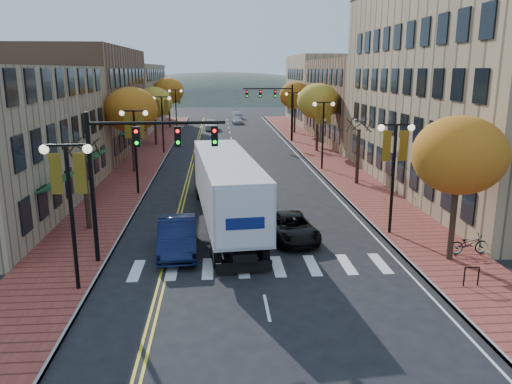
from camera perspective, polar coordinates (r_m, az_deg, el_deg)
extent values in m
plane|color=black|center=(21.21, 0.72, -10.64)|extent=(200.00, 200.00, 0.00)
cube|color=brown|center=(52.95, -12.26, 4.07)|extent=(4.00, 85.00, 0.15)
cube|color=brown|center=(53.54, 7.25, 4.38)|extent=(4.00, 85.00, 0.15)
cube|color=brown|center=(57.38, -20.13, 9.75)|extent=(12.00, 24.00, 11.00)
cube|color=#9E8966|center=(81.76, -15.43, 10.54)|extent=(12.00, 26.00, 9.50)
cube|color=#997F5B|center=(40.64, 25.95, 10.68)|extent=(15.00, 28.00, 15.00)
cube|color=brown|center=(64.59, 14.08, 10.09)|extent=(15.00, 24.00, 10.00)
cube|color=#9E8966|center=(85.71, 9.44, 11.48)|extent=(15.00, 20.00, 11.00)
cylinder|color=#382619|center=(28.92, -18.82, 0.03)|extent=(0.28, 0.28, 4.20)
cylinder|color=#382619|center=(44.26, -13.87, 5.42)|extent=(0.28, 0.28, 4.90)
ellipsoid|color=#C68717|center=(43.95, -14.08, 9.10)|extent=(4.48, 4.48, 3.81)
cylinder|color=#382619|center=(60.00, -11.43, 7.50)|extent=(0.28, 0.28, 4.55)
ellipsoid|color=gold|center=(59.78, -11.56, 10.02)|extent=(4.16, 4.16, 3.54)
cylinder|color=#382619|center=(77.80, -9.88, 9.15)|extent=(0.28, 0.28, 5.04)
ellipsoid|color=#C68717|center=(77.62, -9.97, 11.32)|extent=(4.61, 4.61, 3.92)
cylinder|color=#382619|center=(24.62, 21.66, -2.14)|extent=(0.28, 0.28, 4.55)
ellipsoid|color=#C68717|center=(24.07, 22.21, 3.93)|extent=(4.16, 4.16, 3.54)
cylinder|color=#382619|center=(39.29, 11.55, 3.99)|extent=(0.28, 0.28, 4.20)
cylinder|color=#382619|center=(54.64, 7.01, 7.25)|extent=(0.28, 0.28, 4.90)
ellipsoid|color=gold|center=(54.39, 7.10, 10.25)|extent=(4.48, 4.48, 3.81)
cylinder|color=#382619|center=(70.33, 4.44, 8.71)|extent=(0.28, 0.28, 4.76)
ellipsoid|color=#C68717|center=(70.13, 4.49, 10.97)|extent=(4.35, 4.35, 3.70)
cylinder|color=black|center=(20.88, -20.25, -3.14)|extent=(0.16, 0.16, 6.00)
cylinder|color=black|center=(20.25, -20.96, 5.01)|extent=(1.60, 0.10, 0.10)
sphere|color=#FFF2CC|center=(20.52, -23.07, 4.50)|extent=(0.36, 0.36, 0.36)
sphere|color=#FFF2CC|center=(20.06, -18.73, 4.69)|extent=(0.36, 0.36, 0.36)
cube|color=#B68F18|center=(20.57, -21.90, 1.93)|extent=(0.45, 0.03, 1.60)
cube|color=#B68F18|center=(20.31, -19.48, 2.01)|extent=(0.45, 0.03, 1.60)
cylinder|color=black|center=(36.15, -13.55, 4.25)|extent=(0.16, 0.16, 6.00)
cylinder|color=black|center=(35.79, -13.83, 8.99)|extent=(1.60, 0.10, 0.10)
sphere|color=#FFF2CC|center=(35.94, -15.08, 8.70)|extent=(0.36, 0.36, 0.36)
sphere|color=#FFF2CC|center=(35.69, -12.53, 8.81)|extent=(0.36, 0.36, 0.36)
cube|color=#B68F18|center=(35.97, -14.44, 7.22)|extent=(0.45, 0.03, 1.60)
cube|color=#B68F18|center=(35.83, -13.01, 7.27)|extent=(0.45, 0.03, 1.60)
cylinder|color=black|center=(53.84, -10.62, 7.45)|extent=(0.16, 0.16, 6.00)
cylinder|color=black|center=(53.60, -10.76, 10.64)|extent=(1.60, 0.10, 0.10)
sphere|color=#FFF2CC|center=(53.70, -11.61, 10.44)|extent=(0.36, 0.36, 0.36)
sphere|color=#FFF2CC|center=(53.53, -9.89, 10.51)|extent=(0.36, 0.36, 0.36)
cube|color=#B68F18|center=(53.72, -11.19, 9.45)|extent=(0.45, 0.03, 1.60)
cube|color=#B68F18|center=(53.62, -10.22, 9.48)|extent=(0.45, 0.03, 1.60)
cylinder|color=black|center=(71.68, -9.12, 9.06)|extent=(0.16, 0.16, 6.00)
cylinder|color=black|center=(71.50, -9.21, 11.45)|extent=(1.60, 0.10, 0.10)
sphere|color=#FFF2CC|center=(71.58, -9.86, 11.31)|extent=(0.36, 0.36, 0.36)
sphere|color=#FFF2CC|center=(71.45, -8.56, 11.35)|extent=(0.36, 0.36, 0.36)
cube|color=#B68F18|center=(71.59, -9.54, 10.56)|extent=(0.45, 0.03, 1.60)
cube|color=#B68F18|center=(71.52, -8.81, 10.58)|extent=(0.45, 0.03, 1.60)
cylinder|color=black|center=(27.48, 15.36, 1.19)|extent=(0.16, 0.16, 6.00)
cylinder|color=black|center=(27.00, 15.77, 7.41)|extent=(1.60, 0.10, 0.10)
sphere|color=#FFF2CC|center=(26.76, 14.12, 7.13)|extent=(0.36, 0.36, 0.36)
sphere|color=#FFF2CC|center=(27.30, 17.34, 7.05)|extent=(0.36, 0.36, 0.36)
cube|color=#B68F18|center=(26.99, 14.71, 5.11)|extent=(0.45, 0.03, 1.60)
cube|color=#B68F18|center=(27.30, 16.51, 5.09)|extent=(0.45, 0.03, 1.60)
cylinder|color=black|center=(44.57, 7.64, 6.27)|extent=(0.16, 0.16, 6.00)
cylinder|color=black|center=(44.28, 7.77, 10.12)|extent=(1.60, 0.10, 0.10)
sphere|color=#FFF2CC|center=(44.13, 6.73, 9.95)|extent=(0.36, 0.36, 0.36)
sphere|color=#FFF2CC|center=(44.47, 8.78, 9.91)|extent=(0.36, 0.36, 0.36)
cube|color=#B68F18|center=(44.28, 7.14, 8.71)|extent=(0.45, 0.03, 1.60)
cube|color=#B68F18|center=(44.46, 8.29, 8.70)|extent=(0.45, 0.03, 1.60)
cylinder|color=black|center=(62.18, 4.20, 8.48)|extent=(0.16, 0.16, 6.00)
cylinder|color=black|center=(61.97, 4.25, 11.24)|extent=(1.60, 0.10, 0.10)
sphere|color=#FFF2CC|center=(61.87, 3.50, 11.11)|extent=(0.36, 0.36, 0.36)
sphere|color=#FFF2CC|center=(62.11, 4.99, 11.10)|extent=(0.36, 0.36, 0.36)
cube|color=#B68F18|center=(61.97, 3.81, 10.23)|extent=(0.45, 0.03, 1.60)
cube|color=#B68F18|center=(62.10, 4.65, 10.23)|extent=(0.45, 0.03, 1.60)
cylinder|color=black|center=(23.53, -18.20, 0.15)|extent=(0.20, 0.20, 7.00)
cylinder|color=black|center=(22.49, -11.27, 7.74)|extent=(6.00, 0.14, 0.14)
cube|color=black|center=(22.69, -13.47, 6.15)|extent=(0.30, 0.25, 0.90)
sphere|color=#FF0C0C|center=(22.52, -13.56, 6.73)|extent=(0.16, 0.16, 0.16)
cube|color=black|center=(22.47, -8.91, 6.29)|extent=(0.30, 0.25, 0.90)
sphere|color=#FF0C0C|center=(22.30, -8.96, 6.88)|extent=(0.16, 0.16, 0.16)
cube|color=black|center=(22.41, -4.75, 6.39)|extent=(0.30, 0.25, 0.90)
sphere|color=#FF0C0C|center=(22.24, -4.77, 6.98)|extent=(0.16, 0.16, 0.16)
cylinder|color=black|center=(62.12, 4.12, 8.94)|extent=(0.20, 0.20, 7.00)
cylinder|color=black|center=(61.57, 1.34, 11.73)|extent=(6.00, 0.14, 0.14)
cube|color=black|center=(61.69, 2.19, 11.17)|extent=(0.30, 0.25, 0.90)
sphere|color=#FF0C0C|center=(61.54, 2.21, 11.39)|extent=(0.16, 0.16, 0.16)
cube|color=black|center=(61.51, 0.49, 11.17)|extent=(0.30, 0.25, 0.90)
sphere|color=#FF0C0C|center=(61.36, 0.50, 11.39)|extent=(0.16, 0.16, 0.16)
cube|color=black|center=(61.39, -1.04, 11.16)|extent=(0.30, 0.25, 0.90)
sphere|color=#FF0C0C|center=(61.24, -1.04, 11.39)|extent=(0.16, 0.16, 0.16)
cube|color=black|center=(27.92, -3.35, -2.62)|extent=(2.33, 13.54, 0.36)
cube|color=silver|center=(27.46, -3.40, 1.02)|extent=(3.99, 13.70, 2.91)
cube|color=black|center=(35.76, -4.92, 2.39)|extent=(2.88, 3.35, 2.60)
cylinder|color=black|center=(22.84, -4.49, -7.42)|extent=(0.46, 1.07, 1.04)
cylinder|color=black|center=(23.13, 0.94, -7.11)|extent=(0.46, 1.07, 1.04)
cylinder|color=black|center=(24.00, -4.78, -6.35)|extent=(0.46, 1.07, 1.04)
cylinder|color=black|center=(24.28, 0.38, -6.07)|extent=(0.46, 1.07, 1.04)
cylinder|color=black|center=(34.73, -6.49, -0.01)|extent=(0.46, 1.07, 1.04)
cylinder|color=black|center=(34.91, -2.91, 0.13)|extent=(0.46, 1.07, 1.04)
cylinder|color=black|center=(36.95, -6.71, 0.82)|extent=(0.46, 1.07, 1.04)
cylinder|color=black|center=(37.12, -3.35, 0.96)|extent=(0.46, 1.07, 1.04)
imported|color=black|center=(24.79, -9.00, -5.01)|extent=(2.14, 5.27, 1.70)
imported|color=black|center=(26.53, 4.07, -4.01)|extent=(2.76, 5.04, 1.34)
imported|color=silver|center=(74.95, -5.12, 7.70)|extent=(2.05, 4.84, 1.63)
imported|color=#B0AFB7|center=(83.18, -2.14, 8.19)|extent=(1.82, 4.11, 1.17)
imported|color=#A8A7AF|center=(91.91, -2.20, 8.79)|extent=(1.98, 4.26, 1.35)
imported|color=gray|center=(26.13, 23.17, -5.46)|extent=(1.93, 0.74, 1.00)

